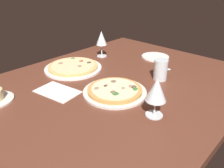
# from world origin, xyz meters

# --- Properties ---
(dining_table) EXTENTS (1.50, 1.10, 0.04)m
(dining_table) POSITION_xyz_m (0.00, 0.00, 0.02)
(dining_table) COLOR brown
(dining_table) RESTS_ON ground
(pizza_main) EXTENTS (0.30, 0.30, 0.03)m
(pizza_main) POSITION_xyz_m (-0.03, -0.06, 0.05)
(pizza_main) COLOR silver
(pizza_main) RESTS_ON dining_table
(pizza_side) EXTENTS (0.33, 0.33, 0.03)m
(pizza_side) POSITION_xyz_m (0.02, 0.31, 0.05)
(pizza_side) COLOR white
(pizza_side) RESTS_ON dining_table
(wine_glass_far) EXTENTS (0.08, 0.08, 0.16)m
(wine_glass_far) POSITION_xyz_m (-0.06, -0.30, 0.15)
(wine_glass_far) COLOR silver
(wine_glass_far) RESTS_ON dining_table
(wine_glass_near) EXTENTS (0.07, 0.07, 0.17)m
(wine_glass_near) POSITION_xyz_m (0.29, 0.34, 0.16)
(wine_glass_near) COLOR silver
(wine_glass_near) RESTS_ON dining_table
(water_glass) EXTENTS (0.07, 0.07, 0.11)m
(water_glass) POSITION_xyz_m (0.24, -0.14, 0.09)
(water_glass) COLOR silver
(water_glass) RESTS_ON dining_table
(side_plate) EXTENTS (0.18, 0.18, 0.01)m
(side_plate) POSITION_xyz_m (0.51, 0.07, 0.04)
(side_plate) COLOR white
(side_plate) RESTS_ON dining_table
(paper_menu) EXTENTS (0.16, 0.22, 0.00)m
(paper_menu) POSITION_xyz_m (-0.21, 0.14, 0.04)
(paper_menu) COLOR white
(paper_menu) RESTS_ON dining_table
(spoon) EXTENTS (0.09, 0.08, 0.01)m
(spoon) POSITION_xyz_m (0.39, -0.10, 0.04)
(spoon) COLOR silver
(spoon) RESTS_ON dining_table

